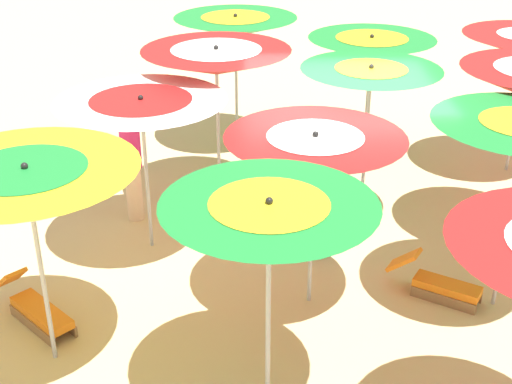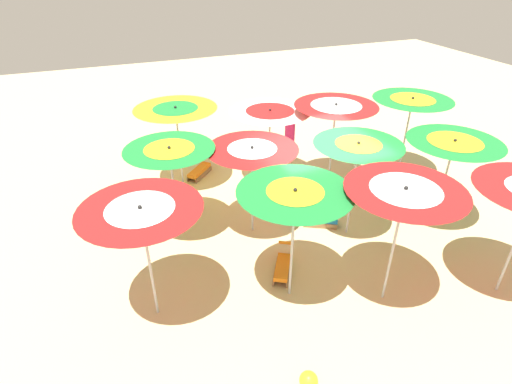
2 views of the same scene
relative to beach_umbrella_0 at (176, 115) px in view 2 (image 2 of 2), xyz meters
name	(u,v)px [view 2 (image 2 of 2)]	position (x,y,z in m)	size (l,w,h in m)	color
ground	(311,228)	(-2.48, 3.32, -2.15)	(36.91, 36.91, 0.04)	beige
beach_umbrella_0	(176,115)	(0.00, 0.00, 0.00)	(2.24, 2.24, 2.37)	#B2B2B7
beach_umbrella_1	(170,155)	(0.62, 2.35, -0.03)	(2.00, 2.00, 2.32)	#B2B2B7
beach_umbrella_2	(141,217)	(1.54, 4.72, 0.08)	(2.06, 2.06, 2.44)	#B2B2B7
beach_umbrella_3	(270,117)	(-2.42, 0.75, -0.12)	(2.24, 2.24, 2.24)	#B2B2B7
beach_umbrella_4	(252,157)	(-1.09, 2.89, -0.14)	(2.06, 2.06, 2.26)	#B2B2B7
beach_umbrella_5	(295,199)	(-1.02, 5.18, 0.11)	(2.06, 2.06, 2.46)	#B2B2B7
beach_umbrella_6	(335,112)	(-3.92, 1.64, 0.12)	(2.22, 2.22, 2.49)	#B2B2B7
beach_umbrella_7	(358,150)	(-3.20, 3.81, 0.08)	(1.96, 1.96, 2.42)	#B2B2B7
beach_umbrella_8	(403,200)	(-2.71, 5.94, 0.16)	(2.08, 2.08, 2.56)	#B2B2B7
beach_umbrella_9	(412,105)	(-6.22, 1.86, 0.10)	(2.19, 2.19, 2.45)	#B2B2B7
beach_umbrella_10	(453,148)	(-5.56, 4.18, -0.12)	(2.16, 2.16, 2.25)	#B2B2B7
lounger_0	(201,169)	(-0.63, -0.35, -1.94)	(1.12, 1.15, 0.54)	olive
lounger_1	(283,264)	(-1.17, 4.52, -1.93)	(0.86, 1.17, 0.56)	olive
lounger_2	(316,217)	(-2.65, 3.24, -1.92)	(1.24, 0.88, 0.60)	olive
lounger_3	(393,181)	(-5.63, 2.37, -1.93)	(1.03, 1.11, 0.56)	silver
beachgoer_0	(289,142)	(-3.22, 0.40, -1.16)	(0.30, 0.30, 1.84)	beige
beach_ball	(309,380)	(-0.43, 7.14, -1.98)	(0.30, 0.30, 0.30)	yellow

